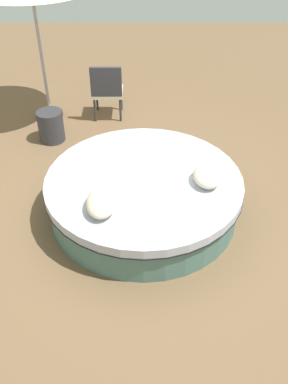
# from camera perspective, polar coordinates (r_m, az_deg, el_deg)

# --- Properties ---
(ground_plane) EXTENTS (16.00, 16.00, 0.00)m
(ground_plane) POSITION_cam_1_polar(r_m,az_deg,el_deg) (5.55, -0.00, -2.59)
(ground_plane) COLOR brown
(round_bed) EXTENTS (2.47, 2.47, 0.53)m
(round_bed) POSITION_cam_1_polar(r_m,az_deg,el_deg) (5.37, -0.00, -0.39)
(round_bed) COLOR #4C726B
(round_bed) RESTS_ON ground_plane
(throw_pillow_0) EXTENTS (0.55, 0.35, 0.19)m
(throw_pillow_0) POSITION_cam_1_polar(r_m,az_deg,el_deg) (4.73, -5.69, -1.35)
(throw_pillow_0) COLOR beige
(throw_pillow_0) RESTS_ON round_bed
(throw_pillow_1) EXTENTS (0.46, 0.34, 0.19)m
(throw_pillow_1) POSITION_cam_1_polar(r_m,az_deg,el_deg) (5.15, 8.59, 2.13)
(throw_pillow_1) COLOR beige
(throw_pillow_1) RESTS_ON round_bed
(patio_chair) EXTENTS (0.50, 0.52, 0.98)m
(patio_chair) POSITION_cam_1_polar(r_m,az_deg,el_deg) (7.40, -4.99, 13.75)
(patio_chair) COLOR #333338
(patio_chair) RESTS_ON ground_plane
(side_table) EXTENTS (0.41, 0.41, 0.51)m
(side_table) POSITION_cam_1_polar(r_m,az_deg,el_deg) (7.02, -12.43, 8.69)
(side_table) COLOR #333338
(side_table) RESTS_ON ground_plane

